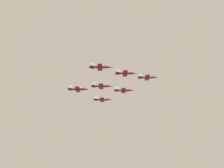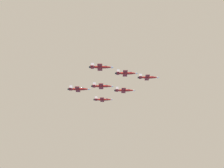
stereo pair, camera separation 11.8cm
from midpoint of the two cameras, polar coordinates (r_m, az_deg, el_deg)
The scene contains 7 objects.
jet_lead at distance 227.92m, azimuth 6.68°, elevation 1.23°, with size 16.06×10.00×3.38m.
jet_left_wingman at distance 237.78m, azimuth 2.32°, elevation -1.17°, with size 16.59×10.36×3.49m.
jet_right_wingman at distance 212.04m, azimuth 2.64°, elevation 2.00°, with size 15.98×9.99×3.37m.
jet_left_outer at distance 250.08m, azimuth -1.66°, elevation -2.88°, with size 16.12×10.05×3.39m.
jet_right_outer at distance 197.89m, azimuth -2.03°, elevation 3.13°, with size 15.90×9.98×3.36m.
jet_slot_rear at distance 223.38m, azimuth -1.83°, elevation -0.40°, with size 16.52×10.36×3.48m.
jet_trailing at distance 223.54m, azimuth -6.15°, elevation -0.94°, with size 16.51×10.32×3.48m.
Camera 2 is at (8.90, 192.98, 2.00)m, focal length 49.66 mm.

